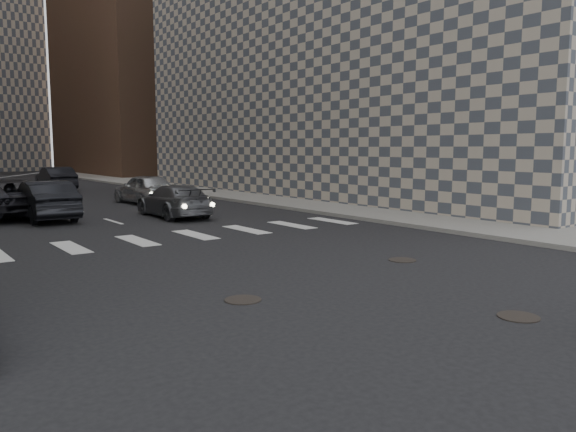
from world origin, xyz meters
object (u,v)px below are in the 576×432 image
object	(u,v)px
traffic_car_e	(56,179)
traffic_car_d	(145,189)
traffic_car_c	(7,198)
traffic_car_a	(45,200)
traffic_car_b	(174,201)

from	to	relation	value
traffic_car_e	traffic_car_d	bearing A→B (deg)	97.77
traffic_car_c	traffic_car_e	size ratio (longest dim) A/B	1.16
traffic_car_a	traffic_car_b	size ratio (longest dim) A/B	1.03
traffic_car_b	traffic_car_e	bearing A→B (deg)	-87.25
traffic_car_b	traffic_car_e	size ratio (longest dim) A/B	0.95
traffic_car_a	traffic_car_c	world-z (taller)	traffic_car_c
traffic_car_c	traffic_car_d	world-z (taller)	traffic_car_c
traffic_car_c	traffic_car_e	bearing A→B (deg)	-113.87
traffic_car_b	traffic_car_d	xyz separation A→B (m)	(1.19, 6.00, 0.10)
traffic_car_a	traffic_car_c	bearing A→B (deg)	-61.11
traffic_car_c	traffic_car_d	bearing A→B (deg)	-166.25
traffic_car_b	traffic_car_c	world-z (taller)	traffic_car_c
traffic_car_a	traffic_car_c	xyz separation A→B (m)	(-1.03, 1.90, 0.00)
traffic_car_d	traffic_car_c	bearing A→B (deg)	13.41
traffic_car_b	traffic_car_c	distance (m)	6.91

